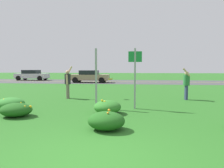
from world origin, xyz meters
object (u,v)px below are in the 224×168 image
sign_post_near_path (96,79)px  person_catcher_green_shirt (186,83)px  frisbee_orange (110,79)px  car_tan_center_left (90,76)px  car_silver_leftmost (32,75)px  sign_post_by_roadside (135,72)px  person_thrower_dark_shirt (68,82)px

sign_post_near_path → person_catcher_green_shirt: size_ratio=1.47×
frisbee_orange → car_tan_center_left: size_ratio=0.06×
car_silver_leftmost → frisbee_orange: bearing=-51.5°
frisbee_orange → sign_post_by_roadside: bearing=-63.6°
sign_post_near_path → frisbee_orange: bearing=85.0°
sign_post_by_roadside → person_thrower_dark_shirt: bearing=145.4°
sign_post_by_roadside → sign_post_near_path: bearing=-177.0°
sign_post_near_path → frisbee_orange: (0.25, 2.88, -0.18)m
car_tan_center_left → person_catcher_green_shirt: bearing=-57.4°
person_thrower_dark_shirt → car_silver_leftmost: 20.03m
sign_post_by_roadside → car_tan_center_left: 16.66m
frisbee_orange → car_silver_leftmost: size_ratio=0.06×
sign_post_near_path → car_silver_leftmost: size_ratio=0.56×
car_tan_center_left → sign_post_by_roadside: bearing=-70.8°
sign_post_near_path → frisbee_orange: size_ratio=8.87×
person_catcher_green_shirt → sign_post_by_roadside: bearing=-133.7°
frisbee_orange → car_silver_leftmost: bearing=128.5°
person_catcher_green_shirt → frisbee_orange: person_catcher_green_shirt is taller
person_catcher_green_shirt → person_thrower_dark_shirt: bearing=-177.8°
person_thrower_dark_shirt → car_silver_leftmost: (-10.86, 16.83, -0.21)m
sign_post_by_roadside → car_silver_leftmost: (-14.65, 19.44, -0.80)m
sign_post_near_path → frisbee_orange: 2.90m
person_catcher_green_shirt → car_silver_leftmost: 24.03m
person_thrower_dark_shirt → frisbee_orange: person_thrower_dark_shirt is taller
person_thrower_dark_shirt → frisbee_orange: 2.41m
frisbee_orange → car_tan_center_left: bearing=107.5°
sign_post_by_roadside → frisbee_orange: (-1.39, 2.79, -0.44)m
frisbee_orange → person_catcher_green_shirt: bearing=1.0°
sign_post_near_path → car_tan_center_left: sign_post_near_path is taller
sign_post_near_path → sign_post_by_roadside: 1.66m
sign_post_near_path → person_catcher_green_shirt: sign_post_near_path is taller
car_silver_leftmost → car_tan_center_left: size_ratio=1.00×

